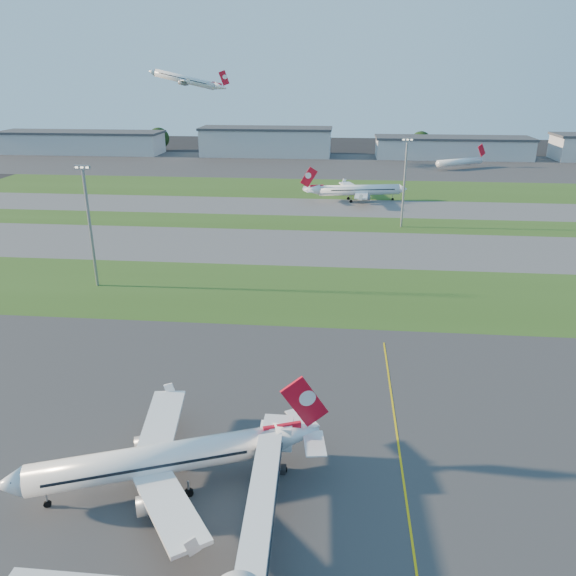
# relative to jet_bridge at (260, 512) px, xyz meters

# --- Properties ---
(ground) EXTENTS (700.00, 700.00, 0.00)m
(ground) POSITION_rel_jet_bridge_xyz_m (9.81, 15.24, -4.01)
(ground) COLOR black
(ground) RESTS_ON ground
(apron_near) EXTENTS (300.00, 70.00, 0.01)m
(apron_near) POSITION_rel_jet_bridge_xyz_m (9.81, 15.24, -4.00)
(apron_near) COLOR #333335
(apron_near) RESTS_ON ground
(grass_strip_a) EXTENTS (300.00, 34.00, 0.01)m
(grass_strip_a) POSITION_rel_jet_bridge_xyz_m (9.81, 67.24, -4.00)
(grass_strip_a) COLOR #2F4F1A
(grass_strip_a) RESTS_ON ground
(taxiway_a) EXTENTS (300.00, 32.00, 0.01)m
(taxiway_a) POSITION_rel_jet_bridge_xyz_m (9.81, 100.24, -4.00)
(taxiway_a) COLOR #515154
(taxiway_a) RESTS_ON ground
(grass_strip_b) EXTENTS (300.00, 18.00, 0.01)m
(grass_strip_b) POSITION_rel_jet_bridge_xyz_m (9.81, 125.24, -4.00)
(grass_strip_b) COLOR #2F4F1A
(grass_strip_b) RESTS_ON ground
(taxiway_b) EXTENTS (300.00, 26.00, 0.01)m
(taxiway_b) POSITION_rel_jet_bridge_xyz_m (9.81, 147.24, -4.00)
(taxiway_b) COLOR #515154
(taxiway_b) RESTS_ON ground
(grass_strip_c) EXTENTS (300.00, 40.00, 0.01)m
(grass_strip_c) POSITION_rel_jet_bridge_xyz_m (9.81, 180.24, -4.00)
(grass_strip_c) COLOR #2F4F1A
(grass_strip_c) RESTS_ON ground
(apron_far) EXTENTS (400.00, 80.00, 0.01)m
(apron_far) POSITION_rel_jet_bridge_xyz_m (9.81, 240.24, -4.00)
(apron_far) COLOR #333335
(apron_far) RESTS_ON ground
(yellow_line) EXTENTS (0.25, 60.00, 0.02)m
(yellow_line) POSITION_rel_jet_bridge_xyz_m (14.81, 15.24, -4.01)
(yellow_line) COLOR gold
(yellow_line) RESTS_ON ground
(jet_bridge) EXTENTS (4.20, 26.90, 6.20)m
(jet_bridge) POSITION_rel_jet_bridge_xyz_m (0.00, 0.00, 0.00)
(jet_bridge) COLOR silver
(jet_bridge) RESTS_ON ground
(airliner_parked) EXTENTS (31.65, 26.80, 10.35)m
(airliner_parked) POSITION_rel_jet_bridge_xyz_m (-12.16, 6.98, -0.37)
(airliner_parked) COLOR white
(airliner_parked) RESTS_ON ground
(airliner_taxiing) EXTENTS (35.26, 29.64, 11.10)m
(airliner_taxiing) POSITION_rel_jet_bridge_xyz_m (12.70, 158.18, -0.11)
(airliner_taxiing) COLOR white
(airliner_taxiing) RESTS_ON ground
(airliner_departing) EXTENTS (35.26, 29.65, 11.09)m
(airliner_departing) POSITION_rel_jet_bridge_xyz_m (-69.85, 240.40, 35.62)
(airliner_departing) COLOR white
(mini_jet_near) EXTENTS (25.41, 16.21, 9.48)m
(mini_jet_near) POSITION_rel_jet_bridge_xyz_m (62.42, 235.02, -0.73)
(mini_jet_near) COLOR white
(mini_jet_near) RESTS_ON ground
(light_mast_west) EXTENTS (3.20, 0.70, 25.80)m
(light_mast_west) POSITION_rel_jet_bridge_xyz_m (-45.19, 67.24, 10.81)
(light_mast_west) COLOR gray
(light_mast_west) RESTS_ON ground
(light_mast_centre) EXTENTS (3.20, 0.70, 25.80)m
(light_mast_centre) POSITION_rel_jet_bridge_xyz_m (24.81, 123.24, 10.81)
(light_mast_centre) COLOR gray
(light_mast_centre) RESTS_ON ground
(hangar_far_west) EXTENTS (91.80, 23.00, 12.20)m
(hangar_far_west) POSITION_rel_jet_bridge_xyz_m (-140.19, 270.24, 2.13)
(hangar_far_west) COLOR #A6A9AE
(hangar_far_west) RESTS_ON ground
(hangar_west) EXTENTS (71.40, 23.00, 15.20)m
(hangar_west) POSITION_rel_jet_bridge_xyz_m (-35.19, 270.24, 3.63)
(hangar_west) COLOR #A6A9AE
(hangar_west) RESTS_ON ground
(hangar_east) EXTENTS (81.60, 23.00, 11.20)m
(hangar_east) POSITION_rel_jet_bridge_xyz_m (64.81, 270.24, 1.63)
(hangar_east) COLOR #A6A9AE
(hangar_east) RESTS_ON ground
(tree_far_west) EXTENTS (11.00, 11.00, 12.00)m
(tree_far_west) POSITION_rel_jet_bridge_xyz_m (-180.19, 283.24, 2.48)
(tree_far_west) COLOR black
(tree_far_west) RESTS_ON ground
(tree_west) EXTENTS (12.10, 12.10, 13.20)m
(tree_west) POSITION_rel_jet_bridge_xyz_m (-100.19, 285.24, 3.13)
(tree_west) COLOR black
(tree_west) RESTS_ON ground
(tree_mid_west) EXTENTS (9.90, 9.90, 10.80)m
(tree_mid_west) POSITION_rel_jet_bridge_xyz_m (-10.19, 281.24, 1.83)
(tree_mid_west) COLOR black
(tree_mid_west) RESTS_ON ground
(tree_mid_east) EXTENTS (11.55, 11.55, 12.60)m
(tree_mid_east) POSITION_rel_jet_bridge_xyz_m (49.81, 284.24, 2.80)
(tree_mid_east) COLOR black
(tree_mid_east) RESTS_ON ground
(tree_east) EXTENTS (10.45, 10.45, 11.40)m
(tree_east) POSITION_rel_jet_bridge_xyz_m (124.81, 282.24, 2.15)
(tree_east) COLOR black
(tree_east) RESTS_ON ground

